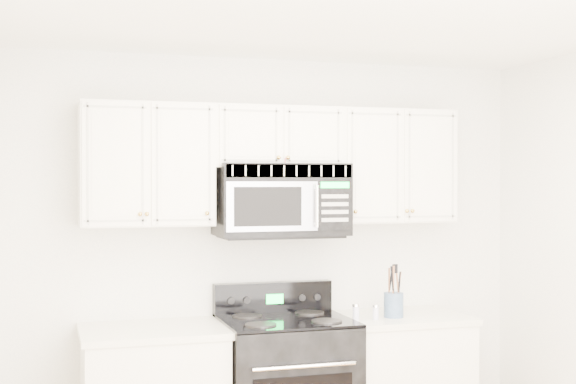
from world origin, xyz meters
name	(u,v)px	position (x,y,z in m)	size (l,w,h in m)	color
room	(372,290)	(0.00, 0.00, 1.30)	(3.51, 3.51, 2.61)	olive
upper_cabinets	(275,159)	(0.00, 1.58, 1.93)	(2.44, 0.37, 0.75)	silver
microwave	(281,199)	(0.03, 1.54, 1.68)	(0.83, 0.46, 0.46)	black
utensil_crock	(394,303)	(0.73, 1.36, 1.01)	(0.13, 0.13, 0.34)	slate
shaker_salt	(356,312)	(0.45, 1.31, 0.97)	(0.04, 0.04, 0.10)	silver
shaker_pepper	(376,312)	(0.58, 1.30, 0.97)	(0.04, 0.04, 0.10)	silver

